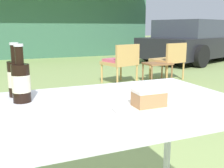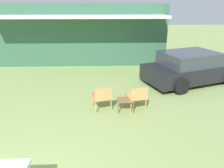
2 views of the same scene
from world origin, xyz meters
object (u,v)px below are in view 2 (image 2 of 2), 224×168
wicker_chair_cushioned (102,96)px  garden_side_table (125,101)px  parked_car (191,68)px  wicker_chair_plain (137,96)px

wicker_chair_cushioned → garden_side_table: bearing=152.8°
parked_car → wicker_chair_plain: size_ratio=5.65×
wicker_chair_cushioned → parked_car: bearing=-163.2°
parked_car → wicker_chair_plain: bearing=-157.2°
wicker_chair_plain → parked_car: bearing=-150.2°
garden_side_table → wicker_chair_cushioned: bearing=168.7°
wicker_chair_cushioned → garden_side_table: wicker_chair_cushioned is taller
wicker_chair_cushioned → garden_side_table: 0.73m
garden_side_table → parked_car: bearing=40.4°
wicker_chair_cushioned → wicker_chair_plain: bearing=162.9°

